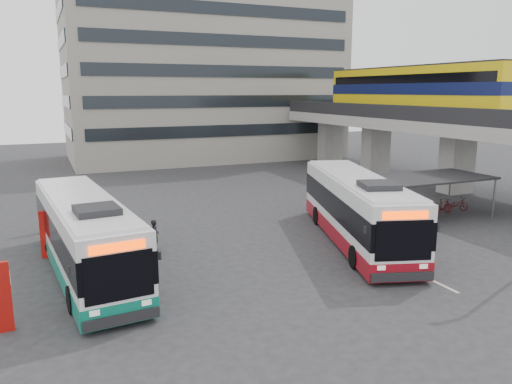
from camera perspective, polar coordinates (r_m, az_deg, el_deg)
name	(u,v)px	position (r m, az deg, el deg)	size (l,w,h in m)	color
ground	(314,250)	(24.75, 6.62, -6.65)	(120.00, 120.00, 0.00)	#28282B
viaduct	(417,108)	(43.92, 17.91, 9.09)	(8.00, 32.00, 9.68)	gray
bike_shelter	(412,197)	(31.60, 17.36, -0.56)	(10.00, 4.00, 2.54)	#595B60
office_block	(203,47)	(59.25, -6.08, 16.13)	(30.00, 15.00, 25.00)	gray
road_markings	(395,262)	(23.78, 15.57, -7.76)	(0.15, 7.60, 0.01)	beige
bus_main	(357,209)	(26.14, 11.43, -1.94)	(6.32, 12.64, 3.67)	white
bus_teal	(85,236)	(22.38, -18.96, -4.79)	(3.68, 12.17, 3.54)	white
pedestrian	(155,235)	(24.89, -11.46, -4.84)	(0.56, 0.37, 1.54)	black
sign_totem_south	(3,296)	(18.24, -26.90, -10.54)	(0.51, 0.18, 2.36)	#A50F0A
sign_totem_mid	(45,234)	(25.18, -22.95, -4.42)	(0.48, 0.25, 2.25)	#A50F0A
sign_totem_north	(49,209)	(29.77, -22.55, -1.81)	(0.53, 0.19, 2.47)	#A50F0A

